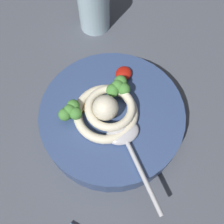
{
  "coord_description": "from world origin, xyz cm",
  "views": [
    {
      "loc": [
        -17.89,
        -7.48,
        54.04
      ],
      "look_at": [
        1.61,
        2.21,
        8.84
      ],
      "focal_mm": 43.22,
      "sensor_mm": 36.0,
      "label": 1
    }
  ],
  "objects_px": {
    "drinking_glass": "(94,4)",
    "soup_spoon": "(126,139)",
    "noodle_pile": "(107,110)",
    "soup_bowl": "(112,118)"
  },
  "relations": [
    {
      "from": "soup_bowl",
      "to": "soup_spoon",
      "type": "distance_m",
      "value": 0.07
    },
    {
      "from": "drinking_glass",
      "to": "soup_bowl",
      "type": "bearing_deg",
      "value": -144.73
    },
    {
      "from": "noodle_pile",
      "to": "drinking_glass",
      "type": "xyz_separation_m",
      "value": [
        0.23,
        0.15,
        -0.01
      ]
    },
    {
      "from": "noodle_pile",
      "to": "drinking_glass",
      "type": "bearing_deg",
      "value": 33.16
    },
    {
      "from": "noodle_pile",
      "to": "drinking_glass",
      "type": "height_order",
      "value": "drinking_glass"
    },
    {
      "from": "soup_bowl",
      "to": "drinking_glass",
      "type": "bearing_deg",
      "value": 35.27
    },
    {
      "from": "soup_bowl",
      "to": "soup_spoon",
      "type": "xyz_separation_m",
      "value": [
        -0.04,
        -0.05,
        0.03
      ]
    },
    {
      "from": "noodle_pile",
      "to": "soup_bowl",
      "type": "bearing_deg",
      "value": -36.42
    },
    {
      "from": "soup_bowl",
      "to": "noodle_pile",
      "type": "xyz_separation_m",
      "value": [
        -0.01,
        0.01,
        0.04
      ]
    },
    {
      "from": "drinking_glass",
      "to": "soup_spoon",
      "type": "bearing_deg",
      "value": -142.11
    }
  ]
}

